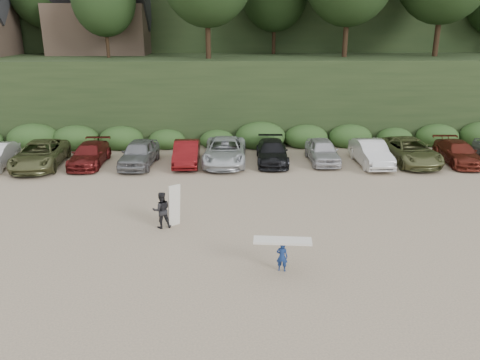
{
  "coord_description": "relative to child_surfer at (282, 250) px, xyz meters",
  "views": [
    {
      "loc": [
        -1.68,
        -18.36,
        8.43
      ],
      "look_at": [
        -0.91,
        3.0,
        1.3
      ],
      "focal_mm": 35.0,
      "sensor_mm": 36.0,
      "label": 1
    }
  ],
  "objects": [
    {
      "name": "parked_cars",
      "position": [
        -1.78,
        13.57,
        -0.08
      ],
      "size": [
        36.49,
        6.15,
        1.6
      ],
      "color": "#B7B8BC",
      "rests_on": "ground"
    },
    {
      "name": "ground",
      "position": [
        -0.36,
        3.48,
        -0.84
      ],
      "size": [
        120.0,
        120.0,
        0.0
      ],
      "primitive_type": "plane",
      "color": "tan",
      "rests_on": "ground"
    },
    {
      "name": "child_surfer",
      "position": [
        0.0,
        0.0,
        0.0
      ],
      "size": [
        2.1,
        0.79,
        1.23
      ],
      "color": "navy",
      "rests_on": "ground"
    },
    {
      "name": "adult_surfer",
      "position": [
        -4.71,
        3.98,
        -0.01
      ],
      "size": [
        1.3,
        0.8,
        1.92
      ],
      "color": "black",
      "rests_on": "ground"
    }
  ]
}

